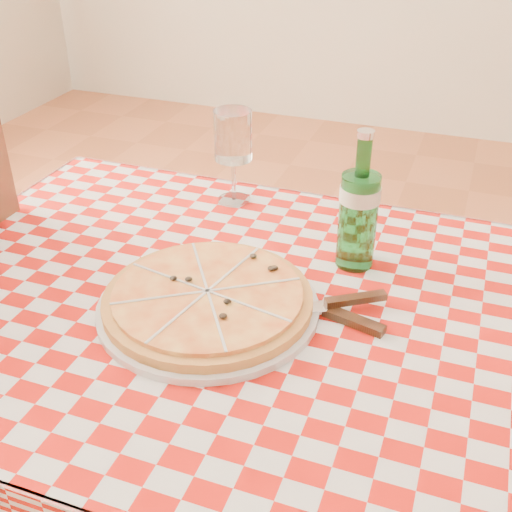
{
  "coord_description": "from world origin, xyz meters",
  "views": [
    {
      "loc": [
        0.3,
        -0.83,
        1.4
      ],
      "look_at": [
        -0.02,
        0.06,
        0.82
      ],
      "focal_mm": 45.0,
      "sensor_mm": 36.0,
      "label": 1
    }
  ],
  "objects_px": {
    "wine_glass": "(233,157)",
    "water_bottle": "(359,201)",
    "pizza_plate": "(208,298)",
    "dining_table": "(255,350)"
  },
  "relations": [
    {
      "from": "pizza_plate",
      "to": "water_bottle",
      "type": "height_order",
      "value": "water_bottle"
    },
    {
      "from": "water_bottle",
      "to": "wine_glass",
      "type": "xyz_separation_m",
      "value": [
        -0.31,
        0.16,
        -0.03
      ]
    },
    {
      "from": "dining_table",
      "to": "wine_glass",
      "type": "height_order",
      "value": "wine_glass"
    },
    {
      "from": "dining_table",
      "to": "wine_glass",
      "type": "xyz_separation_m",
      "value": [
        -0.18,
        0.36,
        0.2
      ]
    },
    {
      "from": "dining_table",
      "to": "wine_glass",
      "type": "distance_m",
      "value": 0.45
    },
    {
      "from": "water_bottle",
      "to": "wine_glass",
      "type": "height_order",
      "value": "water_bottle"
    },
    {
      "from": "pizza_plate",
      "to": "wine_glass",
      "type": "height_order",
      "value": "wine_glass"
    },
    {
      "from": "wine_glass",
      "to": "water_bottle",
      "type": "bearing_deg",
      "value": -28.17
    },
    {
      "from": "pizza_plate",
      "to": "dining_table",
      "type": "bearing_deg",
      "value": 29.33
    },
    {
      "from": "pizza_plate",
      "to": "wine_glass",
      "type": "relative_size",
      "value": 1.8
    }
  ]
}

